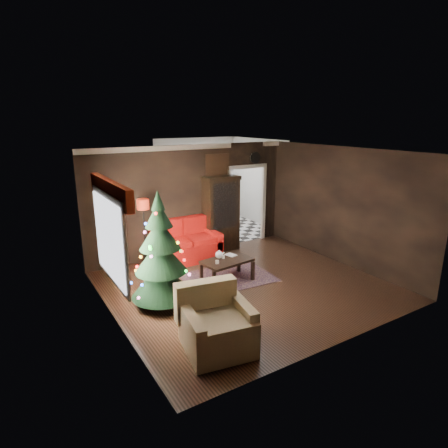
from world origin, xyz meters
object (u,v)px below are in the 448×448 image
curio_cabinet (221,215)px  coffee_table (227,270)px  loveseat (186,241)px  christmas_tree (160,253)px  armchair (217,322)px  wall_clock (255,158)px  floor_lamp (145,237)px  teapot (219,255)px  kitchen_table (215,221)px

curio_cabinet → coffee_table: curio_cabinet is taller
loveseat → christmas_tree: (-1.42, -1.90, 0.55)m
curio_cabinet → armchair: (-2.41, -3.88, -0.49)m
coffee_table → wall_clock: 3.62m
loveseat → floor_lamp: floor_lamp is taller
curio_cabinet → christmas_tree: size_ratio=0.87×
teapot → curio_cabinet: bearing=57.6°
curio_cabinet → coffee_table: (-0.95, -1.82, -0.70)m
loveseat → kitchen_table: size_ratio=2.27×
christmas_tree → teapot: 1.65m
teapot → armchair: bearing=-121.4°
curio_cabinet → floor_lamp: bearing=-170.8°
curio_cabinet → floor_lamp: (-2.24, -0.36, -0.12)m
kitchen_table → armchair: bearing=-119.9°
christmas_tree → kitchen_table: christmas_tree is taller
christmas_tree → kitchen_table: bearing=47.7°
loveseat → kitchen_table: loveseat is taller
floor_lamp → christmas_tree: (-0.33, -1.75, 0.22)m
kitchen_table → teapot: bearing=-118.9°
coffee_table → teapot: size_ratio=5.64×
armchair → kitchen_table: size_ratio=1.40×
christmas_tree → coffee_table: christmas_tree is taller
loveseat → kitchen_table: 2.45m
armchair → teapot: size_ratio=5.60×
curio_cabinet → kitchen_table: (0.65, 1.43, -0.57)m
floor_lamp → coffee_table: (1.30, -1.45, -0.58)m
armchair → teapot: bearing=68.6°
armchair → kitchen_table: armchair is taller
wall_clock → kitchen_table: size_ratio=0.43×
loveseat → christmas_tree: christmas_tree is taller
armchair → coffee_table: size_ratio=0.99×
kitchen_table → curio_cabinet: bearing=-114.4°
floor_lamp → teapot: floor_lamp is taller
christmas_tree → armchair: (0.16, -1.77, -0.59)m
loveseat → christmas_tree: bearing=-126.9°
loveseat → coffee_table: bearing=-82.7°
christmas_tree → coffee_table: (1.63, 0.30, -0.80)m
loveseat → curio_cabinet: curio_cabinet is taller
floor_lamp → kitchen_table: bearing=31.8°
curio_cabinet → floor_lamp: 2.27m
loveseat → coffee_table: loveseat is taller
curio_cabinet → christmas_tree: christmas_tree is taller
loveseat → wall_clock: (2.35, 0.40, 1.88)m
floor_lamp → coffee_table: floor_lamp is taller
teapot → wall_clock: bearing=39.2°
coffee_table → teapot: 0.38m
armchair → teapot: (1.36, 2.22, 0.12)m
christmas_tree → wall_clock: bearing=31.3°
coffee_table → wall_clock: bearing=42.9°
armchair → wall_clock: 5.77m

